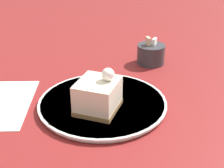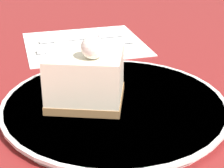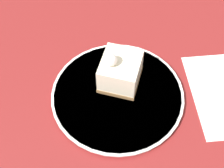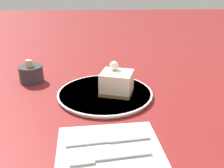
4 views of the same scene
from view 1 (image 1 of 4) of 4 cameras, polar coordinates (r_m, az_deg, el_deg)
The scene contains 4 objects.
ground_plane at distance 0.69m, azimuth -2.03°, elevation -2.52°, with size 4.00×4.00×0.00m, color maroon.
plate at distance 0.65m, azimuth -1.74°, elevation -3.47°, with size 0.27×0.27×0.01m.
cake_slice at distance 0.61m, azimuth -2.18°, elevation -2.02°, with size 0.10×0.10×0.09m.
sugar_bowl at distance 0.86m, azimuth 7.12°, elevation 5.48°, with size 0.07×0.07×0.07m.
Camera 1 is at (0.06, -0.59, 0.34)m, focal length 50.00 mm.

